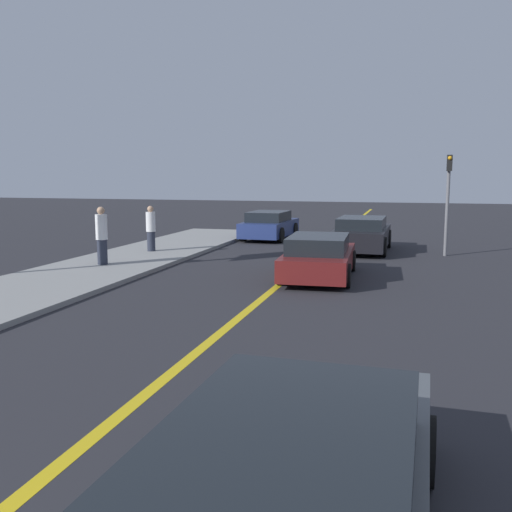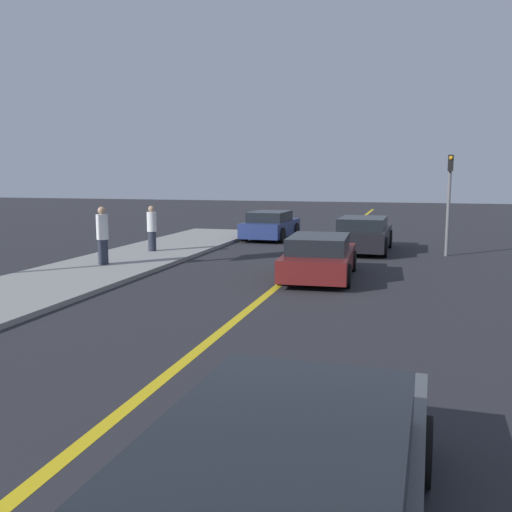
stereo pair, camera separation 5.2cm
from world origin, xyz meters
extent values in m
cube|color=gold|center=(0.00, 18.00, 0.00)|extent=(0.20, 60.00, 0.01)
cube|color=gray|center=(-5.71, 13.55, 0.06)|extent=(3.48, 27.09, 0.12)
cube|color=#4C5156|center=(2.54, 3.79, 0.47)|extent=(2.00, 4.78, 0.58)
cube|color=black|center=(2.54, 3.56, 0.99)|extent=(1.71, 2.64, 0.46)
cylinder|color=black|center=(1.70, 5.28, 0.33)|extent=(0.24, 0.66, 0.66)
cylinder|color=black|center=(3.47, 5.23, 0.33)|extent=(0.24, 0.66, 0.66)
cube|color=maroon|center=(0.84, 15.62, 0.46)|extent=(1.96, 4.26, 0.59)
cube|color=black|center=(0.84, 15.41, 0.98)|extent=(1.65, 2.37, 0.44)
cylinder|color=black|center=(-0.06, 16.87, 0.31)|extent=(0.25, 0.63, 0.62)
cylinder|color=black|center=(1.60, 16.95, 0.31)|extent=(0.25, 0.63, 0.62)
cylinder|color=black|center=(0.07, 14.29, 0.31)|extent=(0.25, 0.63, 0.62)
cylinder|color=black|center=(1.74, 14.37, 0.31)|extent=(0.25, 0.63, 0.62)
cube|color=black|center=(1.50, 21.56, 0.53)|extent=(1.93, 4.39, 0.68)
cube|color=black|center=(1.50, 21.35, 1.08)|extent=(1.67, 2.42, 0.41)
cylinder|color=black|center=(0.64, 22.93, 0.35)|extent=(0.23, 0.71, 0.70)
cylinder|color=black|center=(2.41, 22.90, 0.35)|extent=(0.23, 0.71, 0.70)
cylinder|color=black|center=(0.60, 20.23, 0.35)|extent=(0.23, 0.71, 0.70)
cylinder|color=black|center=(2.36, 20.20, 0.35)|extent=(0.23, 0.71, 0.70)
cube|color=navy|center=(-2.82, 24.58, 0.50)|extent=(1.89, 4.04, 0.63)
cube|color=black|center=(-2.82, 24.38, 1.03)|extent=(1.61, 2.24, 0.43)
cylinder|color=black|center=(-3.60, 25.85, 0.33)|extent=(0.25, 0.66, 0.65)
cylinder|color=black|center=(-1.95, 25.78, 0.33)|extent=(0.25, 0.66, 0.65)
cylinder|color=black|center=(-3.69, 23.38, 0.33)|extent=(0.25, 0.66, 0.65)
cylinder|color=black|center=(-2.04, 23.32, 0.33)|extent=(0.25, 0.66, 0.65)
cylinder|color=#282D3D|center=(-5.82, 15.44, 0.51)|extent=(0.30, 0.30, 0.77)
cylinder|color=silver|center=(-5.82, 15.44, 1.28)|extent=(0.36, 0.36, 0.77)
sphere|color=tan|center=(-5.82, 15.44, 1.78)|extent=(0.23, 0.23, 0.23)
cylinder|color=#282D3D|center=(-5.73, 18.66, 0.48)|extent=(0.29, 0.29, 0.70)
cylinder|color=silver|center=(-5.73, 18.66, 1.18)|extent=(0.34, 0.34, 0.70)
sphere|color=tan|center=(-5.73, 18.66, 1.64)|extent=(0.22, 0.22, 0.22)
cylinder|color=slate|center=(4.46, 21.07, 1.76)|extent=(0.12, 0.12, 3.53)
cube|color=black|center=(4.46, 20.89, 3.25)|extent=(0.18, 0.18, 0.55)
sphere|color=orange|center=(4.46, 20.80, 3.42)|extent=(0.14, 0.14, 0.14)
camera|label=1|loc=(3.29, 0.03, 2.87)|focal=40.00mm
camera|label=2|loc=(3.34, 0.04, 2.87)|focal=40.00mm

